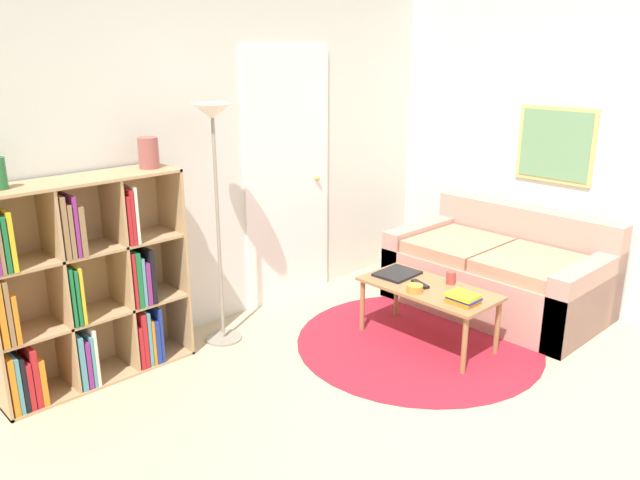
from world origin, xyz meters
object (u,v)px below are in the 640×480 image
(coffee_table, at_px, (428,293))
(vase_on_shelf, at_px, (149,153))
(bookshelf, at_px, (81,290))
(laptop, at_px, (397,274))
(couch, at_px, (501,274))
(floor_lamp, at_px, (214,153))
(cup, at_px, (451,278))
(bowl, at_px, (415,288))

(coffee_table, bearing_deg, vase_on_shelf, 141.55)
(coffee_table, xyz_separation_m, vase_on_shelf, (-1.44, 1.14, 1.01))
(bookshelf, relative_size, laptop, 4.12)
(coffee_table, height_order, laptop, laptop)
(bookshelf, xyz_separation_m, laptop, (1.98, -0.84, -0.17))
(couch, relative_size, coffee_table, 1.66)
(bookshelf, relative_size, vase_on_shelf, 6.63)
(couch, distance_m, coffee_table, 0.96)
(bookshelf, xyz_separation_m, coffee_table, (1.96, -1.15, -0.23))
(couch, distance_m, laptop, 0.99)
(laptop, xyz_separation_m, vase_on_shelf, (-1.46, 0.84, 0.95))
(laptop, bearing_deg, floor_lamp, 145.23)
(bookshelf, bearing_deg, cup, -29.90)
(floor_lamp, distance_m, cup, 1.84)
(bookshelf, bearing_deg, coffee_table, -30.34)
(couch, height_order, laptop, couch)
(coffee_table, relative_size, laptop, 3.09)
(bookshelf, xyz_separation_m, couch, (2.91, -1.15, -0.33))
(floor_lamp, xyz_separation_m, cup, (1.18, -1.10, -0.88))
(bookshelf, distance_m, vase_on_shelf, 0.94)
(vase_on_shelf, bearing_deg, laptop, -29.91)
(coffee_table, distance_m, laptop, 0.31)
(floor_lamp, xyz_separation_m, bowl, (0.88, -1.02, -0.90))
(couch, bearing_deg, coffee_table, 179.74)
(floor_lamp, bearing_deg, vase_on_shelf, 164.75)
(bowl, distance_m, cup, 0.32)
(laptop, bearing_deg, vase_on_shelf, 150.09)
(floor_lamp, relative_size, laptop, 5.34)
(cup, bearing_deg, coffee_table, 155.95)
(bowl, relative_size, cup, 1.26)
(floor_lamp, height_order, vase_on_shelf, floor_lamp)
(bookshelf, xyz_separation_m, cup, (2.12, -1.22, -0.14))
(laptop, xyz_separation_m, bowl, (-0.17, -0.29, 0.01))
(bookshelf, relative_size, coffee_table, 1.33)
(bowl, relative_size, vase_on_shelf, 0.58)
(cup, distance_m, vase_on_shelf, 2.20)
(bookshelf, relative_size, floor_lamp, 0.77)
(couch, height_order, coffee_table, couch)
(coffee_table, distance_m, vase_on_shelf, 2.09)
(laptop, height_order, cup, cup)
(cup, bearing_deg, laptop, 110.15)
(bookshelf, bearing_deg, couch, -21.58)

